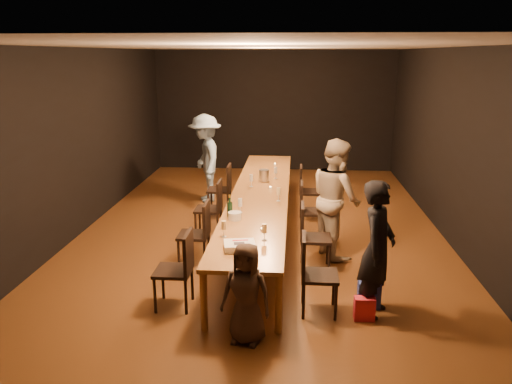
# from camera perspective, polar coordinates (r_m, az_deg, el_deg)

# --- Properties ---
(ground) EXTENTS (10.00, 10.00, 0.00)m
(ground) POSITION_cam_1_polar(r_m,az_deg,el_deg) (8.21, 0.47, -5.13)
(ground) COLOR #472A11
(ground) RESTS_ON ground
(room_shell) EXTENTS (6.04, 10.04, 3.02)m
(room_shell) POSITION_cam_1_polar(r_m,az_deg,el_deg) (7.73, 0.50, 9.44)
(room_shell) COLOR black
(room_shell) RESTS_ON ground
(table) EXTENTS (0.90, 6.00, 0.75)m
(table) POSITION_cam_1_polar(r_m,az_deg,el_deg) (7.99, 0.48, -0.42)
(table) COLOR brown
(table) RESTS_ON ground
(chair_right_0) EXTENTS (0.42, 0.42, 0.93)m
(chair_right_0) POSITION_cam_1_polar(r_m,az_deg,el_deg) (5.81, 7.29, -9.36)
(chair_right_0) COLOR black
(chair_right_0) RESTS_ON ground
(chair_right_1) EXTENTS (0.42, 0.42, 0.93)m
(chair_right_1) POSITION_cam_1_polar(r_m,az_deg,el_deg) (6.91, 6.85, -5.18)
(chair_right_1) COLOR black
(chair_right_1) RESTS_ON ground
(chair_right_2) EXTENTS (0.42, 0.42, 0.93)m
(chair_right_2) POSITION_cam_1_polar(r_m,az_deg,el_deg) (8.05, 6.53, -2.17)
(chair_right_2) COLOR black
(chair_right_2) RESTS_ON ground
(chair_right_3) EXTENTS (0.42, 0.42, 0.93)m
(chair_right_3) POSITION_cam_1_polar(r_m,az_deg,el_deg) (9.20, 6.29, 0.10)
(chair_right_3) COLOR black
(chair_right_3) RESTS_ON ground
(chair_left_0) EXTENTS (0.42, 0.42, 0.93)m
(chair_left_0) POSITION_cam_1_polar(r_m,az_deg,el_deg) (5.96, -9.45, -8.77)
(chair_left_0) COLOR black
(chair_left_0) RESTS_ON ground
(chair_left_1) EXTENTS (0.42, 0.42, 0.93)m
(chair_left_1) POSITION_cam_1_polar(r_m,az_deg,el_deg) (7.04, -7.15, -4.79)
(chair_left_1) COLOR black
(chair_left_1) RESTS_ON ground
(chair_left_2) EXTENTS (0.42, 0.42, 0.93)m
(chair_left_2) POSITION_cam_1_polar(r_m,az_deg,el_deg) (8.16, -5.49, -1.89)
(chair_left_2) COLOR black
(chair_left_2) RESTS_ON ground
(chair_left_3) EXTENTS (0.42, 0.42, 0.93)m
(chair_left_3) POSITION_cam_1_polar(r_m,az_deg,el_deg) (9.30, -4.24, 0.32)
(chair_left_3) COLOR black
(chair_left_3) RESTS_ON ground
(woman_birthday) EXTENTS (0.57, 0.68, 1.58)m
(woman_birthday) POSITION_cam_1_polar(r_m,az_deg,el_deg) (5.78, 13.70, -6.32)
(woman_birthday) COLOR black
(woman_birthday) RESTS_ON ground
(woman_tan) EXTENTS (0.93, 1.03, 1.74)m
(woman_tan) POSITION_cam_1_polar(r_m,az_deg,el_deg) (7.36, 9.11, -0.67)
(woman_tan) COLOR #C0AB90
(woman_tan) RESTS_ON ground
(man_blue) EXTENTS (1.00, 1.29, 1.76)m
(man_blue) POSITION_cam_1_polar(r_m,az_deg,el_deg) (10.04, -5.79, 3.85)
(man_blue) COLOR #80A1C5
(man_blue) RESTS_ON ground
(child) EXTENTS (0.59, 0.45, 1.08)m
(child) POSITION_cam_1_polar(r_m,az_deg,el_deg) (5.19, -1.12, -11.52)
(child) COLOR #3B2B21
(child) RESTS_ON ground
(gift_bag_red) EXTENTS (0.23, 0.13, 0.27)m
(gift_bag_red) POSITION_cam_1_polar(r_m,az_deg,el_deg) (5.87, 12.28, -12.90)
(gift_bag_red) COLOR red
(gift_bag_red) RESTS_ON ground
(gift_bag_blue) EXTENTS (0.27, 0.18, 0.33)m
(gift_bag_blue) POSITION_cam_1_polar(r_m,az_deg,el_deg) (6.15, 12.79, -11.27)
(gift_bag_blue) COLOR #223797
(gift_bag_blue) RESTS_ON ground
(birthday_cake) EXTENTS (0.40, 0.34, 0.08)m
(birthday_cake) POSITION_cam_1_polar(r_m,az_deg,el_deg) (5.70, -1.88, -6.17)
(birthday_cake) COLOR white
(birthday_cake) RESTS_ON table
(plate_stack) EXTENTS (0.19, 0.19, 0.10)m
(plate_stack) POSITION_cam_1_polar(r_m,az_deg,el_deg) (6.69, -2.43, -2.74)
(plate_stack) COLOR silver
(plate_stack) RESTS_ON table
(champagne_bottle) EXTENTS (0.07, 0.07, 0.31)m
(champagne_bottle) POSITION_cam_1_polar(r_m,az_deg,el_deg) (6.78, -3.02, -1.59)
(champagne_bottle) COLOR black
(champagne_bottle) RESTS_ON table
(ice_bucket) EXTENTS (0.21, 0.21, 0.20)m
(ice_bucket) POSITION_cam_1_polar(r_m,az_deg,el_deg) (8.71, 0.93, 1.92)
(ice_bucket) COLOR silver
(ice_bucket) RESTS_ON table
(wineglass_0) EXTENTS (0.06, 0.06, 0.21)m
(wineglass_0) POSITION_cam_1_polar(r_m,az_deg,el_deg) (6.06, -3.69, -4.23)
(wineglass_0) COLOR beige
(wineglass_0) RESTS_ON table
(wineglass_1) EXTENTS (0.06, 0.06, 0.21)m
(wineglass_1) POSITION_cam_1_polar(r_m,az_deg,el_deg) (5.93, 0.95, -4.62)
(wineglass_1) COLOR beige
(wineglass_1) RESTS_ON table
(wineglass_2) EXTENTS (0.06, 0.06, 0.21)m
(wineglass_2) POSITION_cam_1_polar(r_m,az_deg,el_deg) (6.95, -1.82, -1.58)
(wineglass_2) COLOR silver
(wineglass_2) RESTS_ON table
(wineglass_3) EXTENTS (0.06, 0.06, 0.21)m
(wineglass_3) POSITION_cam_1_polar(r_m,az_deg,el_deg) (7.51, 2.59, -0.28)
(wineglass_3) COLOR beige
(wineglass_3) RESTS_ON table
(wineglass_4) EXTENTS (0.06, 0.06, 0.21)m
(wineglass_4) POSITION_cam_1_polar(r_m,az_deg,el_deg) (8.32, -0.54, 1.30)
(wineglass_4) COLOR silver
(wineglass_4) RESTS_ON table
(wineglass_5) EXTENTS (0.06, 0.06, 0.21)m
(wineglass_5) POSITION_cam_1_polar(r_m,az_deg,el_deg) (8.87, 2.25, 2.20)
(wineglass_5) COLOR silver
(wineglass_5) RESTS_ON table
(tealight_near) EXTENTS (0.05, 0.05, 0.03)m
(tealight_near) POSITION_cam_1_polar(r_m,az_deg,el_deg) (6.28, 0.72, -4.31)
(tealight_near) COLOR #B2B7B2
(tealight_near) RESTS_ON table
(tealight_mid) EXTENTS (0.05, 0.05, 0.03)m
(tealight_mid) POSITION_cam_1_polar(r_m,az_deg,el_deg) (8.22, 1.66, 0.49)
(tealight_mid) COLOR #B2B7B2
(tealight_mid) RESTS_ON table
(tealight_far) EXTENTS (0.05, 0.05, 0.03)m
(tealight_far) POSITION_cam_1_polar(r_m,az_deg,el_deg) (9.96, 2.18, 3.16)
(tealight_far) COLOR #B2B7B2
(tealight_far) RESTS_ON table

